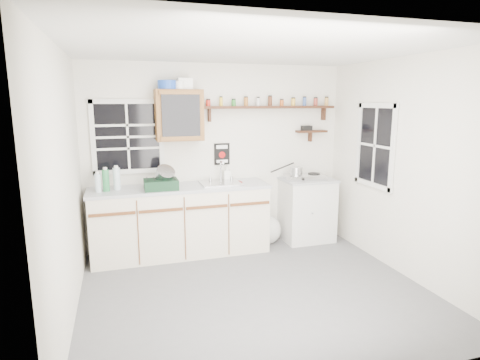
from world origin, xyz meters
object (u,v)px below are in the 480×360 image
Objects in this scene: main_cabinet at (181,220)px; right_cabinet at (307,209)px; upper_cabinet at (179,115)px; dish_rack at (162,181)px; spice_shelf at (271,106)px; hotplate at (305,177)px.

main_cabinet is 1.84m from right_cabinet.
upper_cabinet is 1.56× the size of dish_rack.
upper_cabinet reaches higher than right_cabinet.
right_cabinet is 0.48× the size of spice_shelf.
dish_rack is 0.70× the size of hotplate.
right_cabinet is at bearing 26.95° from hotplate.
hotplate reaches higher than main_cabinet.
right_cabinet is 2.19× the size of dish_rack.
dish_rack reaches higher than main_cabinet.
upper_cabinet is 1.10× the size of hotplate.
main_cabinet is 0.62m from dish_rack.
upper_cabinet reaches higher than dish_rack.
main_cabinet is 1.37m from upper_cabinet.
main_cabinet reaches higher than right_cabinet.
dish_rack is (-0.27, -0.25, -0.81)m from upper_cabinet.
main_cabinet is at bearing -172.37° from hotplate.
spice_shelf is (1.29, 0.07, 0.11)m from upper_cabinet.
right_cabinet is 2.26m from upper_cabinet.
hotplate reaches higher than right_cabinet.
right_cabinet is at bearing -20.03° from spice_shelf.
dish_rack is (-2.07, -0.13, 0.56)m from right_cabinet.
right_cabinet is 1.57m from spice_shelf.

